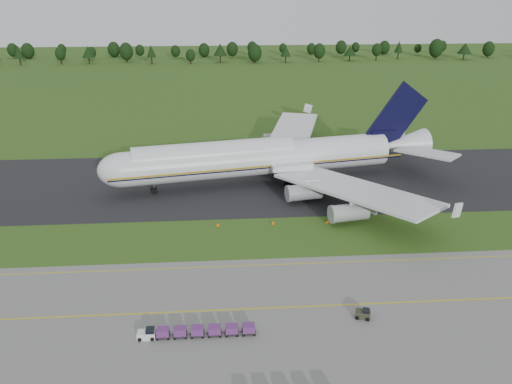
{
  "coord_description": "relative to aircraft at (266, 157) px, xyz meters",
  "views": [
    {
      "loc": [
        0.01,
        -82.23,
        44.24
      ],
      "look_at": [
        5.94,
        2.0,
        8.37
      ],
      "focal_mm": 35.0,
      "sensor_mm": 36.0,
      "label": 1
    }
  ],
  "objects": [
    {
      "name": "apron_markings",
      "position": [
        -10.0,
        -54.22,
        -6.36
      ],
      "size": [
        300.0,
        30.2,
        0.01
      ],
      "color": "gold",
      "rests_on": "apron"
    },
    {
      "name": "apron",
      "position": [
        -10.0,
        -61.24,
        -6.39
      ],
      "size": [
        300.0,
        52.0,
        0.06
      ],
      "primitive_type": "cube",
      "color": "slate",
      "rests_on": "ground"
    },
    {
      "name": "ground",
      "position": [
        -10.0,
        -27.24,
        -6.42
      ],
      "size": [
        600.0,
        600.0,
        0.0
      ],
      "primitive_type": "plane",
      "color": "#2E5018",
      "rests_on": "ground"
    },
    {
      "name": "taxiway",
      "position": [
        -10.0,
        0.76,
        -6.38
      ],
      "size": [
        300.0,
        40.0,
        0.08
      ],
      "primitive_type": "cube",
      "color": "black",
      "rests_on": "ground"
    },
    {
      "name": "tree_line",
      "position": [
        -7.59,
        192.05,
        -0.14
      ],
      "size": [
        526.64,
        22.0,
        11.75
      ],
      "color": "black",
      "rests_on": "ground"
    },
    {
      "name": "baggage_train",
      "position": [
        -14.32,
        -54.67,
        -5.61
      ],
      "size": [
        15.85,
        1.44,
        1.38
      ],
      "color": "silver",
      "rests_on": "apron"
    },
    {
      "name": "aircraft",
      "position": [
        0.0,
        0.0,
        0.0
      ],
      "size": [
        80.42,
        76.9,
        22.49
      ],
      "color": "silver",
      "rests_on": "ground"
    },
    {
      "name": "edge_markers",
      "position": [
        -0.51,
        -22.33,
        -6.15
      ],
      "size": [
        22.09,
        0.3,
        0.6
      ],
      "color": "orange",
      "rests_on": "ground"
    },
    {
      "name": "utility_cart",
      "position": [
        9.22,
        -52.42,
        -5.81
      ],
      "size": [
        2.36,
        1.82,
        1.14
      ],
      "color": "#2D2F21",
      "rests_on": "apron"
    }
  ]
}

